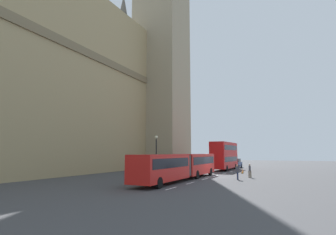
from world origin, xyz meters
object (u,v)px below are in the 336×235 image
at_px(articulated_bus, 181,164).
at_px(traffic_cone_west, 242,172).
at_px(double_decker_bus, 224,155).
at_px(pedestrian_near_cones, 238,172).
at_px(clock_tower, 162,1).
at_px(traffic_cone_middle, 243,170).
at_px(street_lamp, 156,153).
at_px(sedan_lead, 236,163).
at_px(pedestrian_by_kerb, 250,170).

distance_m(articulated_bus, traffic_cone_west, 13.81).
bearing_deg(double_decker_bus, pedestrian_near_cones, -161.16).
bearing_deg(clock_tower, traffic_cone_west, -116.61).
bearing_deg(pedestrian_near_cones, traffic_cone_middle, 7.92).
bearing_deg(street_lamp, traffic_cone_west, -40.03).
height_order(sedan_lead, traffic_cone_west, sedan_lead).
bearing_deg(sedan_lead, double_decker_bus, 178.15).
xyz_separation_m(sedan_lead, street_lamp, (-25.56, 4.77, 2.14)).
distance_m(sedan_lead, traffic_cone_west, 15.59).
bearing_deg(sedan_lead, pedestrian_by_kerb, -163.83).
bearing_deg(articulated_bus, street_lamp, 61.02).
height_order(traffic_cone_middle, pedestrian_by_kerb, pedestrian_by_kerb).
distance_m(traffic_cone_middle, pedestrian_by_kerb, 9.37).
bearing_deg(sedan_lead, articulated_bus, 179.46).
relative_size(sedan_lead, street_lamp, 0.83).
height_order(clock_tower, sedan_lead, clock_tower).
bearing_deg(pedestrian_by_kerb, double_decker_bus, 26.04).
xyz_separation_m(articulated_bus, traffic_cone_middle, (15.59, -3.95, -1.46)).
xyz_separation_m(traffic_cone_west, street_lamp, (-10.53, 8.85, 2.77)).
distance_m(traffic_cone_middle, street_lamp, 15.83).
relative_size(street_lamp, pedestrian_near_cones, 3.12).
bearing_deg(pedestrian_by_kerb, traffic_cone_west, 18.44).
bearing_deg(street_lamp, clock_tower, 25.69).
distance_m(double_decker_bus, pedestrian_near_cones, 17.63).
distance_m(clock_tower, pedestrian_near_cones, 45.54).
xyz_separation_m(sedan_lead, pedestrian_near_cones, (-24.79, -5.40, -0.00)).
relative_size(clock_tower, articulated_bus, 3.90).
bearing_deg(articulated_bus, double_decker_bus, 0.01).
bearing_deg(street_lamp, pedestrian_by_kerb, -69.57).
xyz_separation_m(clock_tower, pedestrian_near_cones, (-18.94, -19.65, -36.46)).
height_order(pedestrian_near_cones, pedestrian_by_kerb, same).
bearing_deg(traffic_cone_west, pedestrian_near_cones, -172.30).
relative_size(clock_tower, sedan_lead, 16.09).
xyz_separation_m(clock_tower, articulated_bus, (-22.22, -13.99, -35.62)).
relative_size(double_decker_bus, sedan_lead, 2.39).
height_order(sedan_lead, pedestrian_near_cones, sedan_lead).
bearing_deg(clock_tower, sedan_lead, -67.71).
distance_m(street_lamp, pedestrian_near_cones, 10.42).
height_order(sedan_lead, pedestrian_by_kerb, sedan_lead).
height_order(traffic_cone_west, pedestrian_by_kerb, pedestrian_by_kerb).
distance_m(double_decker_bus, sedan_lead, 8.38).
relative_size(articulated_bus, pedestrian_near_cones, 10.73).
relative_size(clock_tower, street_lamp, 13.44).
relative_size(sedan_lead, traffic_cone_west, 7.59).
height_order(clock_tower, pedestrian_by_kerb, clock_tower).
height_order(traffic_cone_west, traffic_cone_middle, same).
relative_size(articulated_bus, traffic_cone_west, 31.27).
height_order(articulated_bus, pedestrian_near_cones, articulated_bus).
xyz_separation_m(double_decker_bus, sedan_lead, (8.18, -0.26, -1.80)).
bearing_deg(double_decker_bus, traffic_cone_west, -147.60).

